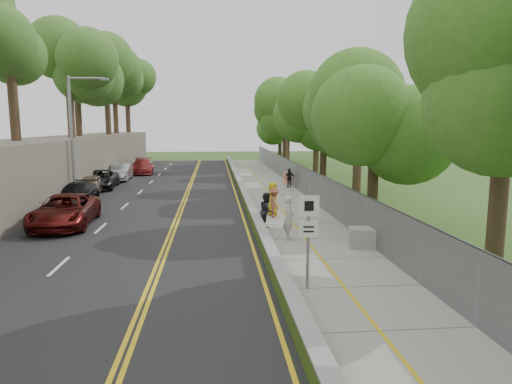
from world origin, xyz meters
TOP-DOWN VIEW (x-y plane):
  - ground at (0.00, 0.00)m, footprint 140.00×140.00m
  - road at (-5.40, 15.00)m, footprint 11.20×66.00m
  - sidewalk at (2.55, 15.00)m, footprint 4.20×66.00m
  - jersey_barrier at (0.25, 15.00)m, footprint 0.42×66.00m
  - rock_embankment at (-13.50, 15.00)m, footprint 5.00×66.00m
  - chainlink_fence at (4.65, 15.00)m, footprint 0.04×66.00m
  - trees_embankment at (-13.00, 15.00)m, footprint 6.40×66.00m
  - trees_fenceside at (7.00, 15.00)m, footprint 7.00×66.00m
  - streetlight at (-10.46, 14.00)m, footprint 2.52×0.22m
  - signpost at (1.05, -3.02)m, footprint 0.62×0.09m
  - construction_barrel at (4.30, 21.33)m, footprint 0.61×0.61m
  - concrete_block at (4.30, 1.50)m, footprint 1.31×1.09m
  - car_2 at (-9.01, 6.59)m, footprint 2.85×5.67m
  - car_3 at (-10.28, 13.02)m, footprint 1.90×4.61m
  - car_4 at (-10.60, 17.33)m, footprint 1.87×4.10m
  - car_5 at (-10.02, 25.42)m, footprint 1.68×4.44m
  - car_6 at (-10.60, 20.06)m, footprint 2.74×5.36m
  - car_7 at (-9.00, 31.07)m, footprint 2.58×5.35m
  - car_8 at (-9.51, 33.88)m, footprint 1.97×4.31m
  - painter_0 at (1.45, 8.40)m, footprint 0.78×1.01m
  - painter_1 at (1.45, 2.96)m, footprint 0.49×0.72m
  - painter_2 at (0.75, 5.07)m, footprint 0.83×0.98m
  - painter_3 at (1.45, 7.71)m, footprint 0.72×1.10m
  - person_far at (4.20, 19.34)m, footprint 0.95×0.57m

SIDE VIEW (x-z plane):
  - ground at x=0.00m, z-range 0.00..0.00m
  - road at x=-5.40m, z-range 0.00..0.04m
  - sidewalk at x=2.55m, z-range 0.00..0.05m
  - jersey_barrier at x=0.25m, z-range 0.00..0.60m
  - concrete_block at x=4.30m, z-range 0.05..0.82m
  - construction_barrel at x=4.30m, z-range 0.05..1.06m
  - car_3 at x=-10.28m, z-range 0.04..1.37m
  - car_4 at x=-10.60m, z-range 0.04..1.40m
  - car_8 at x=-9.51m, z-range 0.04..1.47m
  - car_5 at x=-10.02m, z-range 0.04..1.49m
  - car_6 at x=-10.60m, z-range 0.04..1.49m
  - car_7 at x=-9.00m, z-range 0.04..1.54m
  - person_far at x=4.20m, z-range 0.05..1.57m
  - car_2 at x=-9.01m, z-range 0.04..1.58m
  - painter_3 at x=1.45m, z-range 0.05..1.65m
  - painter_2 at x=0.75m, z-range 0.05..1.80m
  - painter_0 at x=1.45m, z-range 0.05..1.88m
  - chainlink_fence at x=4.65m, z-range 0.00..2.00m
  - painter_1 at x=1.45m, z-range 0.05..1.97m
  - signpost at x=1.05m, z-range 0.41..3.51m
  - rock_embankment at x=-13.50m, z-range 0.00..4.00m
  - streetlight at x=-10.46m, z-range 0.64..8.64m
  - trees_fenceside at x=7.00m, z-range 0.00..14.00m
  - trees_embankment at x=-13.00m, z-range 4.00..17.00m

